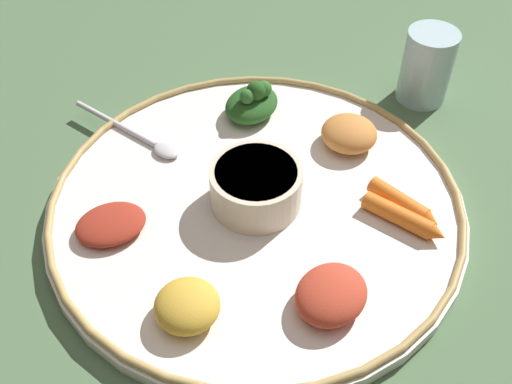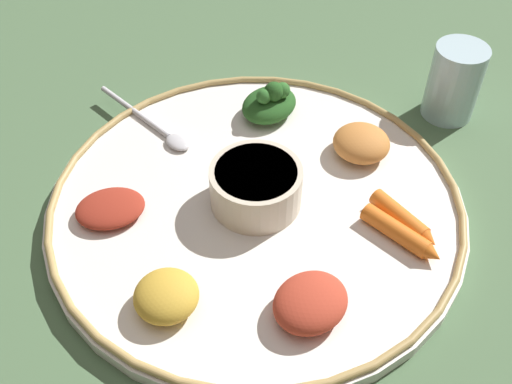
{
  "view_description": "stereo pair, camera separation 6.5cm",
  "coord_description": "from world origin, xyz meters",
  "px_view_note": "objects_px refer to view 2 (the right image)",
  "views": [
    {
      "loc": [
        0.02,
        0.45,
        0.5
      ],
      "look_at": [
        0.0,
        0.0,
        0.03
      ],
      "focal_mm": 42.5,
      "sensor_mm": 36.0,
      "label": 1
    },
    {
      "loc": [
        -0.05,
        0.44,
        0.5
      ],
      "look_at": [
        0.0,
        0.0,
        0.03
      ],
      "focal_mm": 42.5,
      "sensor_mm": 36.0,
      "label": 2
    }
  ],
  "objects_px": {
    "carrot_near_spoon": "(401,234)",
    "drinking_glass": "(453,86)",
    "greens_pile": "(270,103)",
    "carrot_outer": "(404,219)",
    "spoon": "(157,127)",
    "center_bowl": "(256,185)"
  },
  "relations": [
    {
      "from": "carrot_near_spoon",
      "to": "drinking_glass",
      "type": "distance_m",
      "value": 0.25
    },
    {
      "from": "greens_pile",
      "to": "drinking_glass",
      "type": "height_order",
      "value": "drinking_glass"
    },
    {
      "from": "carrot_outer",
      "to": "drinking_glass",
      "type": "xyz_separation_m",
      "value": [
        -0.07,
        -0.21,
        0.02
      ]
    },
    {
      "from": "carrot_near_spoon",
      "to": "carrot_outer",
      "type": "xyz_separation_m",
      "value": [
        -0.0,
        -0.02,
        -0.0
      ]
    },
    {
      "from": "carrot_outer",
      "to": "drinking_glass",
      "type": "distance_m",
      "value": 0.23
    },
    {
      "from": "spoon",
      "to": "carrot_near_spoon",
      "type": "distance_m",
      "value": 0.32
    },
    {
      "from": "drinking_glass",
      "to": "greens_pile",
      "type": "bearing_deg",
      "value": 11.95
    },
    {
      "from": "greens_pile",
      "to": "carrot_outer",
      "type": "distance_m",
      "value": 0.23
    },
    {
      "from": "spoon",
      "to": "greens_pile",
      "type": "distance_m",
      "value": 0.14
    },
    {
      "from": "drinking_glass",
      "to": "carrot_outer",
      "type": "bearing_deg",
      "value": 71.72
    },
    {
      "from": "greens_pile",
      "to": "center_bowl",
      "type": "bearing_deg",
      "value": 89.65
    },
    {
      "from": "greens_pile",
      "to": "drinking_glass",
      "type": "xyz_separation_m",
      "value": [
        -0.23,
        -0.05,
        0.01
      ]
    },
    {
      "from": "greens_pile",
      "to": "drinking_glass",
      "type": "relative_size",
      "value": 0.99
    },
    {
      "from": "carrot_near_spoon",
      "to": "carrot_outer",
      "type": "bearing_deg",
      "value": -101.55
    },
    {
      "from": "spoon",
      "to": "carrot_outer",
      "type": "height_order",
      "value": "carrot_outer"
    },
    {
      "from": "carrot_near_spoon",
      "to": "drinking_glass",
      "type": "height_order",
      "value": "drinking_glass"
    },
    {
      "from": "spoon",
      "to": "carrot_near_spoon",
      "type": "height_order",
      "value": "carrot_near_spoon"
    },
    {
      "from": "drinking_glass",
      "to": "spoon",
      "type": "bearing_deg",
      "value": 14.33
    },
    {
      "from": "carrot_outer",
      "to": "drinking_glass",
      "type": "height_order",
      "value": "drinking_glass"
    },
    {
      "from": "drinking_glass",
      "to": "center_bowl",
      "type": "bearing_deg",
      "value": 41.11
    },
    {
      "from": "carrot_near_spoon",
      "to": "spoon",
      "type": "bearing_deg",
      "value": -26.69
    },
    {
      "from": "spoon",
      "to": "greens_pile",
      "type": "relative_size",
      "value": 1.47
    }
  ]
}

